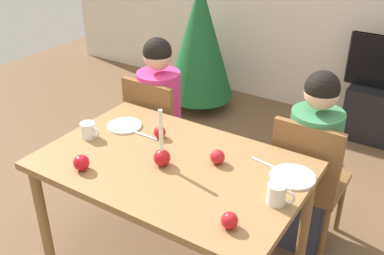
% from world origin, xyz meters
% --- Properties ---
extents(dining_table, '(1.40, 0.90, 0.75)m').
position_xyz_m(dining_table, '(0.00, 0.00, 0.67)').
color(dining_table, olive).
rests_on(dining_table, ground).
extents(chair_left, '(0.40, 0.40, 0.90)m').
position_xyz_m(chair_left, '(-0.55, 0.61, 0.51)').
color(chair_left, brown).
rests_on(chair_left, ground).
extents(chair_right, '(0.40, 0.40, 0.90)m').
position_xyz_m(chair_right, '(0.56, 0.61, 0.51)').
color(chair_right, brown).
rests_on(chair_right, ground).
extents(person_left_child, '(0.30, 0.30, 1.17)m').
position_xyz_m(person_left_child, '(-0.55, 0.64, 0.57)').
color(person_left_child, '#33384C').
rests_on(person_left_child, ground).
extents(person_right_child, '(0.30, 0.30, 1.17)m').
position_xyz_m(person_right_child, '(0.56, 0.64, 0.57)').
color(person_right_child, '#33384C').
rests_on(person_right_child, ground).
extents(tv_stand, '(0.64, 0.40, 0.48)m').
position_xyz_m(tv_stand, '(0.69, 2.30, 0.24)').
color(tv_stand, black).
rests_on(tv_stand, ground).
extents(christmas_tree, '(0.68, 0.68, 1.38)m').
position_xyz_m(christmas_tree, '(-1.04, 1.97, 0.72)').
color(christmas_tree, brown).
rests_on(christmas_tree, ground).
extents(candle_centerpiece, '(0.09, 0.09, 0.32)m').
position_xyz_m(candle_centerpiece, '(-0.03, -0.05, 0.82)').
color(candle_centerpiece, red).
rests_on(candle_centerpiece, dining_table).
extents(plate_left, '(0.21, 0.21, 0.01)m').
position_xyz_m(plate_left, '(-0.47, 0.18, 0.76)').
color(plate_left, white).
rests_on(plate_left, dining_table).
extents(plate_right, '(0.23, 0.23, 0.01)m').
position_xyz_m(plate_right, '(0.59, 0.21, 0.76)').
color(plate_right, white).
rests_on(plate_right, dining_table).
extents(mug_left, '(0.13, 0.09, 0.09)m').
position_xyz_m(mug_left, '(-0.56, -0.03, 0.80)').
color(mug_left, white).
rests_on(mug_left, dining_table).
extents(mug_right, '(0.13, 0.09, 0.10)m').
position_xyz_m(mug_right, '(0.60, -0.02, 0.80)').
color(mug_right, silver).
rests_on(mug_right, dining_table).
extents(fork_left, '(0.18, 0.02, 0.01)m').
position_xyz_m(fork_left, '(-0.29, 0.15, 0.75)').
color(fork_left, silver).
rests_on(fork_left, dining_table).
extents(fork_right, '(0.18, 0.05, 0.01)m').
position_xyz_m(fork_right, '(0.43, 0.25, 0.75)').
color(fork_right, silver).
rests_on(fork_right, dining_table).
extents(apple_near_candle, '(0.08, 0.08, 0.08)m').
position_xyz_m(apple_near_candle, '(0.21, 0.13, 0.79)').
color(apple_near_candle, '#B31C22').
rests_on(apple_near_candle, dining_table).
extents(apple_by_left_plate, '(0.08, 0.08, 0.08)m').
position_xyz_m(apple_by_left_plate, '(0.50, -0.29, 0.79)').
color(apple_by_left_plate, red).
rests_on(apple_by_left_plate, dining_table).
extents(apple_by_right_mug, '(0.08, 0.08, 0.08)m').
position_xyz_m(apple_by_right_mug, '(-0.35, -0.30, 0.79)').
color(apple_by_right_mug, red).
rests_on(apple_by_right_mug, dining_table).
extents(apple_far_edge, '(0.07, 0.07, 0.07)m').
position_xyz_m(apple_far_edge, '(-0.21, 0.18, 0.79)').
color(apple_far_edge, '#AE1816').
rests_on(apple_far_edge, dining_table).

